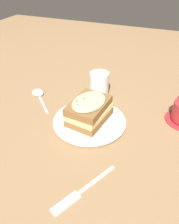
% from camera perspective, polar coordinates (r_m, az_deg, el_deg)
% --- Properties ---
extents(ground_plane, '(2.40, 2.40, 0.00)m').
position_cam_1_polar(ground_plane, '(0.70, 1.50, -3.80)').
color(ground_plane, olive).
extents(dinner_plate, '(0.24, 0.24, 0.01)m').
position_cam_1_polar(dinner_plate, '(0.71, -0.00, -2.38)').
color(dinner_plate, silver).
rests_on(dinner_plate, ground_plane).
extents(sandwich, '(0.12, 0.16, 0.07)m').
position_cam_1_polar(sandwich, '(0.68, -0.08, 0.42)').
color(sandwich, brown).
rests_on(sandwich, dinner_plate).
extents(water_glass, '(0.07, 0.07, 0.09)m').
position_cam_1_polar(water_glass, '(0.84, 2.54, 7.34)').
color(water_glass, silver).
rests_on(water_glass, ground_plane).
extents(fork, '(0.10, 0.18, 0.00)m').
position_cam_1_polar(fork, '(0.54, -2.95, -20.47)').
color(fork, silver).
rests_on(fork, ground_plane).
extents(spoon, '(0.14, 0.14, 0.01)m').
position_cam_1_polar(spoon, '(0.88, -13.21, 4.68)').
color(spoon, silver).
rests_on(spoon, ground_plane).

